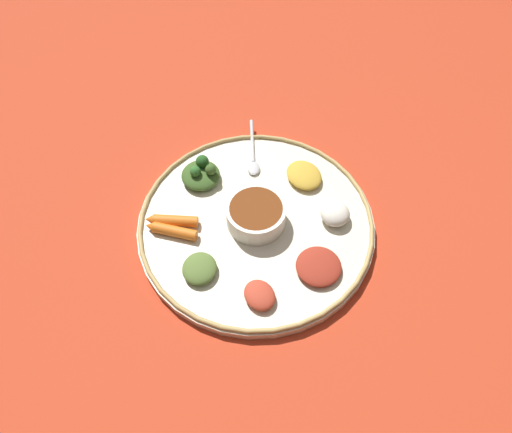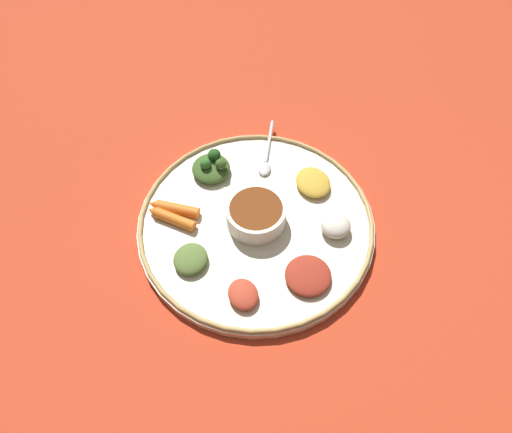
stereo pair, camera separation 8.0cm
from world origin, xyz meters
TOP-DOWN VIEW (x-y plane):
  - ground_plane at (0.00, 0.00)m, footprint 2.40×2.40m
  - platter at (0.00, 0.00)m, footprint 0.42×0.42m
  - platter_rim at (0.00, 0.00)m, footprint 0.42×0.42m
  - center_bowl at (0.00, 0.00)m, footprint 0.10×0.10m
  - spoon at (-0.12, 0.10)m, footprint 0.12×0.10m
  - greens_pile at (-0.14, -0.01)m, footprint 0.09×0.09m
  - carrot_near_spoon at (-0.09, -0.11)m, footprint 0.08×0.08m
  - carrot_outer at (-0.08, -0.13)m, footprint 0.09×0.07m
  - mound_rice_white at (0.09, 0.11)m, footprint 0.07×0.07m
  - mound_berbere_red at (0.11, -0.09)m, footprint 0.06×0.06m
  - mound_beet at (0.14, 0.01)m, footprint 0.09×0.09m
  - mound_lentil_yellow at (-0.01, 0.13)m, footprint 0.08×0.08m
  - mound_collards at (0.01, -0.14)m, footprint 0.08×0.08m

SIDE VIEW (x-z plane):
  - ground_plane at x=0.00m, z-range 0.00..0.00m
  - platter at x=0.00m, z-range 0.00..0.02m
  - platter_rim at x=0.00m, z-range 0.02..0.02m
  - spoon at x=-0.12m, z-range 0.02..0.03m
  - mound_beet at x=0.14m, z-range 0.02..0.04m
  - carrot_outer at x=-0.08m, z-range 0.02..0.04m
  - carrot_near_spoon at x=-0.09m, z-range 0.02..0.04m
  - mound_berbere_red at x=0.11m, z-range 0.02..0.04m
  - mound_lentil_yellow at x=-0.01m, z-range 0.02..0.04m
  - mound_collards at x=0.01m, z-range 0.02..0.04m
  - mound_rice_white at x=0.09m, z-range 0.02..0.05m
  - greens_pile at x=-0.14m, z-range 0.01..0.05m
  - center_bowl at x=0.00m, z-range 0.02..0.06m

